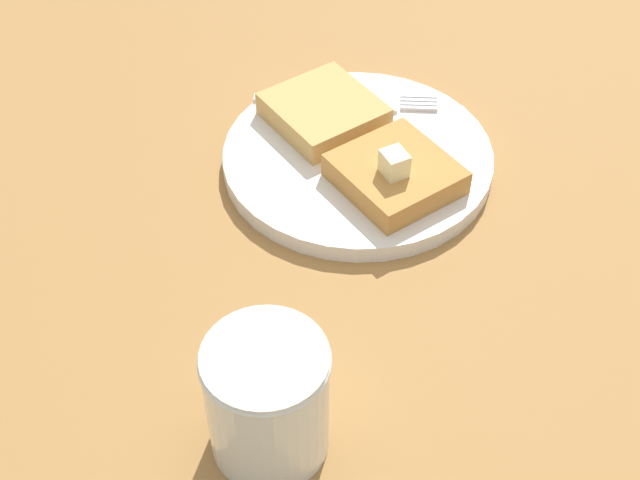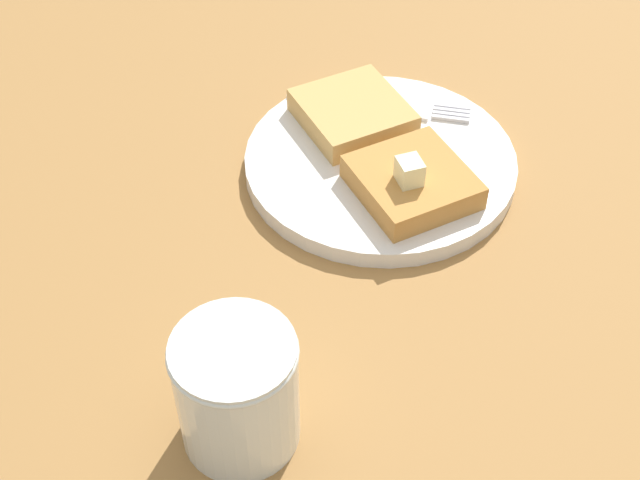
# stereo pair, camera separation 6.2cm
# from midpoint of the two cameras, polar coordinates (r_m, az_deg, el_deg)

# --- Properties ---
(table_surface) EXTENTS (1.27, 1.27, 0.02)m
(table_surface) POSITION_cam_midpoint_polar(r_m,az_deg,el_deg) (0.74, 14.06, 1.53)
(table_surface) COLOR olive
(table_surface) RESTS_ON ground
(plate) EXTENTS (0.22, 0.22, 0.01)m
(plate) POSITION_cam_midpoint_polar(r_m,az_deg,el_deg) (0.74, 6.28, 4.89)
(plate) COLOR silver
(plate) RESTS_ON table_surface
(toast_slice_left) EXTENTS (0.10, 0.09, 0.02)m
(toast_slice_left) POSITION_cam_midpoint_polar(r_m,az_deg,el_deg) (0.70, 8.46, 3.57)
(toast_slice_left) COLOR #B97E3B
(toast_slice_left) RESTS_ON plate
(toast_slice_middle) EXTENTS (0.10, 0.09, 0.02)m
(toast_slice_middle) POSITION_cam_midpoint_polar(r_m,az_deg,el_deg) (0.76, 4.45, 8.00)
(toast_slice_middle) COLOR tan
(toast_slice_middle) RESTS_ON plate
(butter_pat_primary) EXTENTS (0.02, 0.02, 0.02)m
(butter_pat_primary) POSITION_cam_midpoint_polar(r_m,az_deg,el_deg) (0.67, 8.37, 4.26)
(butter_pat_primary) COLOR beige
(butter_pat_primary) RESTS_ON toast_slice_left
(fork) EXTENTS (0.12, 0.12, 0.00)m
(fork) POSITION_cam_midpoint_polar(r_m,az_deg,el_deg) (0.78, 6.75, 8.43)
(fork) COLOR silver
(fork) RESTS_ON plate
(syrup_jar) EXTENTS (0.08, 0.08, 0.09)m
(syrup_jar) POSITION_cam_midpoint_polar(r_m,az_deg,el_deg) (0.54, -2.01, -10.08)
(syrup_jar) COLOR #331806
(syrup_jar) RESTS_ON table_surface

